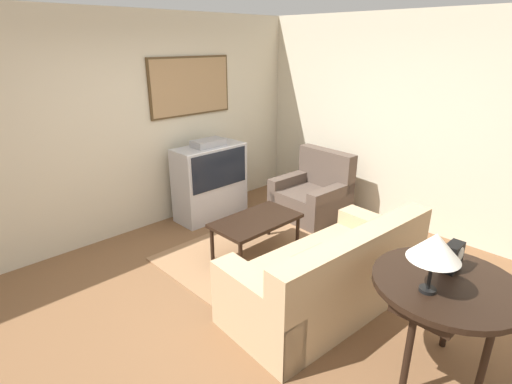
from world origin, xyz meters
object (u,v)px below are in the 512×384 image
armchair (313,196)px  console_table (446,291)px  couch (329,277)px  mantel_clock (453,257)px  tv (210,181)px  table_lamp (435,247)px  coffee_table (256,223)px

armchair → console_table: 2.98m
couch → mantel_clock: 1.15m
tv → table_lamp: size_ratio=2.61×
console_table → table_lamp: table_lamp is taller
console_table → tv: bearing=80.3°
couch → table_lamp: bearing=76.9°
table_lamp → mantel_clock: (0.38, -0.00, -0.22)m
armchair → coffee_table: 1.38m
coffee_table → console_table: console_table is taller
table_lamp → mantel_clock: 0.44m
couch → console_table: (-0.09, -1.03, 0.41)m
console_table → mantel_clock: (0.17, 0.05, 0.18)m
armchair → mantel_clock: size_ratio=4.40×
coffee_table → table_lamp: bearing=-103.0°
armchair → mantel_clock: bearing=-28.6°
armchair → table_lamp: table_lamp is taller
console_table → table_lamp: size_ratio=2.36×
table_lamp → mantel_clock: table_lamp is taller
tv → console_table: tv is taller
mantel_clock → console_table: bearing=-162.7°
tv → coffee_table: bearing=-103.8°
coffee_table → table_lamp: (-0.50, -2.14, 0.72)m
coffee_table → mantel_clock: mantel_clock is taller
mantel_clock → armchair: bearing=58.5°
armchair → console_table: bearing=-30.9°
armchair → coffee_table: size_ratio=0.92×
coffee_table → couch: bearing=-99.5°
console_table → mantel_clock: size_ratio=4.73×
tv → console_table: bearing=-99.7°
armchair → coffee_table: armchair is taller
tv → coffee_table: 1.28m
couch → console_table: bearing=89.0°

